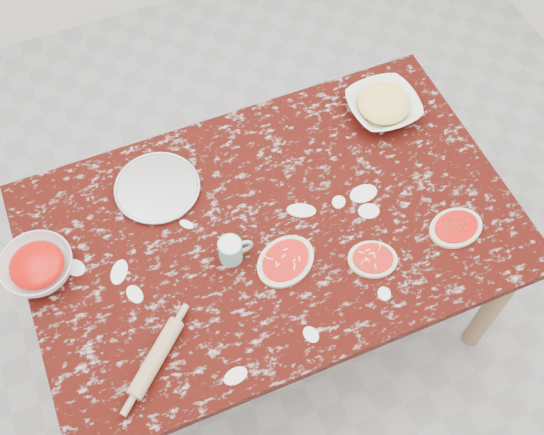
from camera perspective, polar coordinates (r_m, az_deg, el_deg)
The scene contains 10 objects.
ground at distance 2.88m, azimuth -0.00°, elevation -8.17°, with size 4.00×4.00×0.00m, color gray.
worktable at distance 2.27m, azimuth -0.00°, elevation -1.71°, with size 1.60×1.00×0.75m.
pizza_tray at distance 2.30m, azimuth -9.74°, elevation 2.47°, with size 0.29×0.29×0.01m, color #B2B2B7.
sauce_bowl at distance 2.21m, azimuth -19.31°, elevation -4.00°, with size 0.23×0.23×0.07m, color white.
cheese_bowl at distance 2.49m, azimuth 9.44°, elevation 9.30°, with size 0.25×0.25×0.06m, color white.
flour_mug at distance 2.11m, azimuth -3.47°, elevation -2.78°, with size 0.11×0.08×0.09m.
pizza_left at distance 2.13m, azimuth 1.17°, elevation -3.73°, with size 0.25×0.23×0.02m.
pizza_mid at distance 2.16m, azimuth 8.57°, elevation -3.53°, with size 0.20×0.18×0.02m.
pizza_right at distance 2.27m, azimuth 15.39°, elevation -0.84°, with size 0.20×0.15×0.02m.
rolling_pin at distance 2.02m, azimuth -9.87°, elevation -11.71°, with size 0.05×0.05×0.25m, color tan.
Camera 1 is at (-0.42, -1.02, 2.66)m, focal length 44.18 mm.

